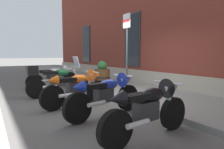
# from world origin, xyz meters

# --- Properties ---
(ground_plane) EXTENTS (140.00, 140.00, 0.00)m
(ground_plane) POSITION_xyz_m (0.00, 0.00, 0.00)
(ground_plane) COLOR #565451
(sidewalk) EXTENTS (32.60, 2.63, 0.13)m
(sidewalk) POSITION_xyz_m (0.00, 1.32, 0.07)
(sidewalk) COLOR slate
(sidewalk) RESTS_ON ground_plane
(motorcycle_white_sport) EXTENTS (0.62, 2.11, 0.98)m
(motorcycle_white_sport) POSITION_xyz_m (-2.96, -1.04, 0.54)
(motorcycle_white_sport) COLOR black
(motorcycle_white_sport) RESTS_ON ground_plane
(motorcycle_green_touring) EXTENTS (0.62, 2.16, 1.35)m
(motorcycle_green_touring) POSITION_xyz_m (-1.50, -1.43, 0.56)
(motorcycle_green_touring) COLOR black
(motorcycle_green_touring) RESTS_ON ground_plane
(motorcycle_orange_sport) EXTENTS (0.68, 2.06, 1.00)m
(motorcycle_orange_sport) POSITION_xyz_m (0.10, -1.24, 0.55)
(motorcycle_orange_sport) COLOR black
(motorcycle_orange_sport) RESTS_ON ground_plane
(motorcycle_blue_sport) EXTENTS (0.72, 2.15, 0.98)m
(motorcycle_blue_sport) POSITION_xyz_m (1.31, -1.01, 0.54)
(motorcycle_blue_sport) COLOR black
(motorcycle_blue_sport) RESTS_ON ground_plane
(motorcycle_black_sport) EXTENTS (0.62, 2.03, 0.99)m
(motorcycle_black_sport) POSITION_xyz_m (2.78, -1.01, 0.55)
(motorcycle_black_sport) COLOR black
(motorcycle_black_sport) RESTS_ON ground_plane
(parking_sign) EXTENTS (0.36, 0.07, 2.59)m
(parking_sign) POSITION_xyz_m (-0.06, 0.47, 1.80)
(parking_sign) COLOR #4C4C51
(parking_sign) RESTS_ON sidewalk
(barrel_planter) EXTENTS (0.66, 0.66, 1.01)m
(barrel_planter) POSITION_xyz_m (-2.17, 0.72, 0.56)
(barrel_planter) COLOR brown
(barrel_planter) RESTS_ON sidewalk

